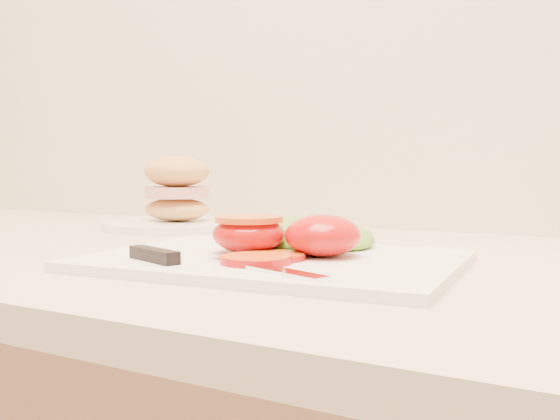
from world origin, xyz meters
The scene contains 9 objects.
cutting_board centered at (-0.22, 1.60, 0.94)m, with size 0.35×0.26×0.01m, color white.
tomato_half_dome centered at (-0.18, 1.61, 0.96)m, with size 0.08×0.08×0.04m, color #B5140F.
tomato_half_cut centered at (-0.26, 1.60, 0.96)m, with size 0.08×0.08×0.04m.
tomato_slice_0 centered at (-0.21, 1.54, 0.94)m, with size 0.06×0.06×0.01m, color #D3621E.
tomato_slice_1 centered at (-0.21, 1.57, 0.94)m, with size 0.06×0.06×0.01m, color #D3621E.
lettuce_leaf_0 centered at (-0.24, 1.67, 0.95)m, with size 0.15×0.10×0.03m, color #70B02E.
lettuce_leaf_1 centered at (-0.20, 1.68, 0.95)m, with size 0.11×0.08×0.02m, color #70B02E.
knife centered at (-0.26, 1.51, 0.94)m, with size 0.22×0.07×0.01m.
sandwich_plate centered at (-0.55, 1.84, 0.97)m, with size 0.23×0.23×0.11m.
Camera 1 is at (0.08, 1.06, 1.03)m, focal length 40.00 mm.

